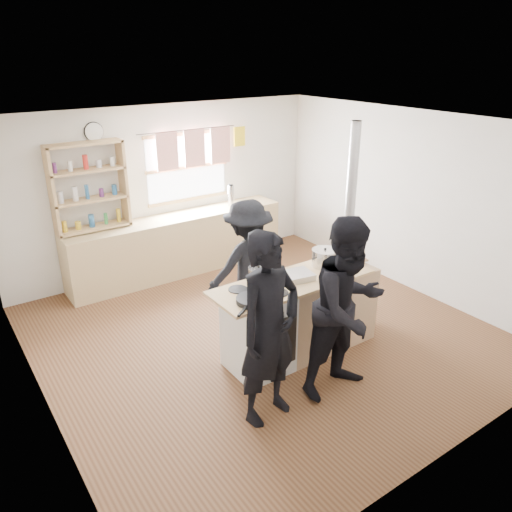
% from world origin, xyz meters
% --- Properties ---
extents(ground, '(5.00, 5.00, 0.01)m').
position_xyz_m(ground, '(0.00, 0.00, -0.01)').
color(ground, brown).
rests_on(ground, ground).
extents(back_counter, '(3.40, 0.55, 0.90)m').
position_xyz_m(back_counter, '(0.00, 2.22, 0.45)').
color(back_counter, tan).
rests_on(back_counter, ground).
extents(shelving_unit, '(1.00, 0.28, 1.20)m').
position_xyz_m(shelving_unit, '(-1.20, 2.34, 1.51)').
color(shelving_unit, tan).
rests_on(shelving_unit, back_counter).
extents(thermos, '(0.10, 0.10, 0.33)m').
position_xyz_m(thermos, '(0.96, 2.22, 1.07)').
color(thermos, silver).
rests_on(thermos, back_counter).
extents(cooking_island, '(1.97, 0.64, 0.93)m').
position_xyz_m(cooking_island, '(0.14, -0.55, 0.47)').
color(cooking_island, silver).
rests_on(cooking_island, ground).
extents(skillet_greens, '(0.45, 0.45, 0.05)m').
position_xyz_m(skillet_greens, '(-0.63, -0.71, 0.96)').
color(skillet_greens, black).
rests_on(skillet_greens, cooking_island).
extents(roast_tray, '(0.39, 0.33, 0.07)m').
position_xyz_m(roast_tray, '(0.06, -0.53, 0.97)').
color(roast_tray, silver).
rests_on(roast_tray, cooking_island).
extents(stockpot_stove, '(0.23, 0.23, 0.18)m').
position_xyz_m(stockpot_stove, '(-0.31, -0.36, 1.01)').
color(stockpot_stove, silver).
rests_on(stockpot_stove, cooking_island).
extents(stockpot_counter, '(0.30, 0.30, 0.22)m').
position_xyz_m(stockpot_counter, '(0.54, -0.45, 1.03)').
color(stockpot_counter, silver).
rests_on(stockpot_counter, cooking_island).
extents(bread_board, '(0.30, 0.23, 0.12)m').
position_xyz_m(bread_board, '(0.93, -0.53, 0.98)').
color(bread_board, tan).
rests_on(bread_board, cooking_island).
extents(flue_heater, '(0.35, 0.35, 2.50)m').
position_xyz_m(flue_heater, '(1.01, -0.33, 0.66)').
color(flue_heater, black).
rests_on(flue_heater, ground).
extents(person_near_left, '(0.74, 0.54, 1.85)m').
position_xyz_m(person_near_left, '(-0.79, -1.21, 0.93)').
color(person_near_left, black).
rests_on(person_near_left, ground).
extents(person_near_right, '(0.91, 0.72, 1.84)m').
position_xyz_m(person_near_right, '(0.07, -1.32, 0.92)').
color(person_near_right, black).
rests_on(person_near_right, ground).
extents(person_far, '(1.09, 0.67, 1.62)m').
position_xyz_m(person_far, '(-0.01, 0.29, 0.81)').
color(person_far, black).
rests_on(person_far, ground).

